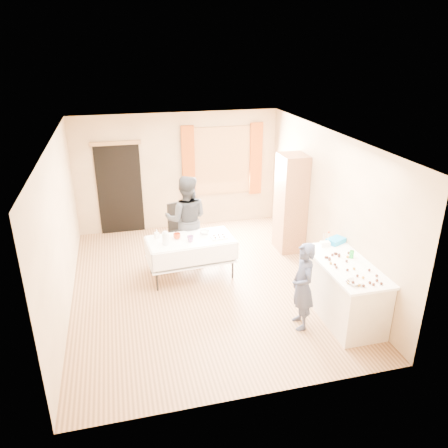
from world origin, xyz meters
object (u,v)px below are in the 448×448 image
object	(u,v)px
cabinet	(291,203)
girl	(303,286)
party_table	(191,254)
chair	(183,239)
woman	(187,220)
counter	(344,290)

from	to	relation	value
cabinet	girl	bearing A→B (deg)	-108.02
party_table	chair	world-z (taller)	chair
woman	counter	bearing A→B (deg)	142.02
cabinet	chair	size ratio (longest dim) A/B	1.87
girl	chair	bearing A→B (deg)	-150.53
woman	chair	bearing A→B (deg)	-68.71
cabinet	woman	xyz separation A→B (m)	(-2.11, -0.03, -0.13)
girl	counter	bearing A→B (deg)	101.32
cabinet	woman	distance (m)	2.12
chair	counter	bearing A→B (deg)	-73.53
counter	party_table	distance (m)	2.74
cabinet	chair	xyz separation A→B (m)	(-2.16, 0.28, -0.67)
chair	woman	xyz separation A→B (m)	(0.05, -0.30, 0.54)
counter	woman	xyz separation A→B (m)	(-2.01, 2.44, 0.41)
counter	party_table	bearing A→B (deg)	138.74
counter	cabinet	bearing A→B (deg)	87.68
girl	woman	world-z (taller)	woman
party_table	woman	bearing A→B (deg)	81.76
cabinet	woman	world-z (taller)	cabinet
girl	woman	size ratio (longest dim) A/B	0.79
counter	chair	bearing A→B (deg)	126.86
party_table	counter	bearing A→B (deg)	-45.66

